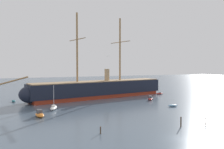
{
  "coord_description": "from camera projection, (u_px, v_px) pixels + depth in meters",
  "views": [
    {
      "loc": [
        -26.0,
        -31.56,
        12.75
      ],
      "look_at": [
        3.3,
        37.25,
        9.44
      ],
      "focal_mm": 37.36,
      "sensor_mm": 36.0,
      "label": 1
    }
  ],
  "objects": [
    {
      "name": "dinghy_mid_right",
      "position": [
        173.0,
        105.0,
        69.98
      ],
      "size": [
        3.1,
        1.97,
        0.68
      ],
      "color": "#7FB2D6",
      "rests_on": "ground"
    },
    {
      "name": "motorboat_mid_left",
      "position": [
        40.0,
        114.0,
        56.2
      ],
      "size": [
        2.45,
        4.44,
        1.77
      ],
      "color": "orange",
      "rests_on": "ground"
    },
    {
      "name": "motorboat_alongside_stern",
      "position": [
        150.0,
        99.0,
        82.63
      ],
      "size": [
        3.37,
        3.89,
        1.54
      ],
      "color": "#B22D28",
      "rests_on": "ground"
    },
    {
      "name": "dinghy_far_left",
      "position": [
        13.0,
        101.0,
        78.75
      ],
      "size": [
        1.34,
        2.74,
        0.63
      ],
      "color": "#236670",
      "rests_on": "ground"
    },
    {
      "name": "tall_ship",
      "position": [
        100.0,
        89.0,
        88.95
      ],
      "size": [
        64.15,
        17.83,
        31.07
      ],
      "color": "maroon",
      "rests_on": "ground"
    },
    {
      "name": "mooring_piling_left_pair",
      "position": [
        100.0,
        130.0,
        42.6
      ],
      "size": [
        0.25,
        0.25,
        1.34
      ],
      "primitive_type": "cylinder",
      "color": "#4C3D2D",
      "rests_on": "ground"
    },
    {
      "name": "mooring_piling_right_pair",
      "position": [
        206.0,
        122.0,
        47.84
      ],
      "size": [
        0.28,
        0.28,
        1.87
      ],
      "primitive_type": "cylinder",
      "color": "#382B1E",
      "rests_on": "ground"
    },
    {
      "name": "ground_plane",
      "position": [
        180.0,
        139.0,
        39.75
      ],
      "size": [
        400.0,
        400.0,
        0.0
      ],
      "primitive_type": "plane",
      "color": "#4C5B6B"
    },
    {
      "name": "seagull_in_flight",
      "position": [
        107.0,
        56.0,
        64.49
      ],
      "size": [
        0.84,
        1.21,
        0.14
      ],
      "color": "silver"
    },
    {
      "name": "sailboat_alongside_bow",
      "position": [
        54.0,
        108.0,
        65.34
      ],
      "size": [
        3.29,
        5.48,
        6.85
      ],
      "color": "silver",
      "rests_on": "ground"
    },
    {
      "name": "mooring_piling_nearest",
      "position": [
        181.0,
        122.0,
        47.26
      ],
      "size": [
        0.26,
        0.26,
        2.07
      ],
      "primitive_type": "cylinder",
      "color": "#4C3D2D",
      "rests_on": "ground"
    },
    {
      "name": "sailboat_far_right",
      "position": [
        159.0,
        93.0,
        98.72
      ],
      "size": [
        3.3,
        0.99,
        4.29
      ],
      "color": "#B22D28",
      "rests_on": "ground"
    }
  ]
}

